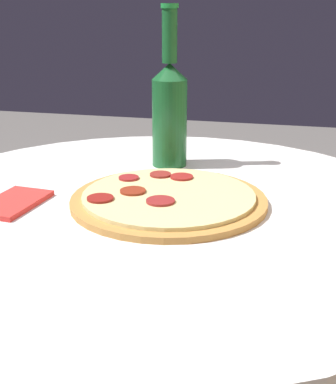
# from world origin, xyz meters

# --- Properties ---
(table) EXTENTS (0.86, 0.86, 0.73)m
(table) POSITION_xyz_m (0.00, 0.00, 0.55)
(table) COLOR white
(table) RESTS_ON ground_plane
(pizza) EXTENTS (0.30, 0.30, 0.02)m
(pizza) POSITION_xyz_m (0.00, 0.02, 0.74)
(pizza) COLOR #B77F3D
(pizza) RESTS_ON table
(beer_bottle) EXTENTS (0.06, 0.06, 0.29)m
(beer_bottle) POSITION_xyz_m (-0.20, -0.03, 0.83)
(beer_bottle) COLOR #195628
(beer_bottle) RESTS_ON table
(napkin) EXTENTS (0.13, 0.08, 0.01)m
(napkin) POSITION_xyz_m (0.06, -0.21, 0.73)
(napkin) COLOR red
(napkin) RESTS_ON table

